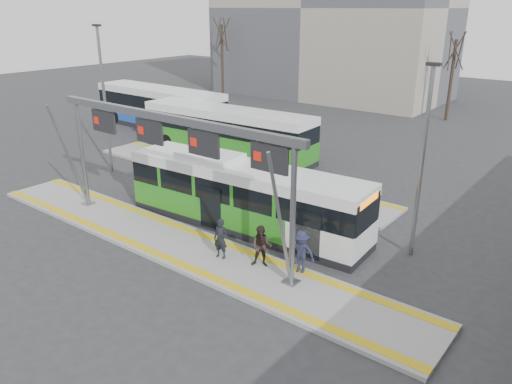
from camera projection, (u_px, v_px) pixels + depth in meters
ground at (176, 245)px, 20.46m from camera, size 120.00×120.00×0.00m
platform_main at (176, 244)px, 20.43m from camera, size 22.00×3.00×0.15m
platform_second at (230, 176)px, 28.63m from camera, size 20.00×3.00×0.15m
tactile_main at (176, 242)px, 20.40m from camera, size 22.00×2.65×0.02m
tactile_second at (243, 169)px, 29.45m from camera, size 20.00×0.35×0.02m
gantry at (168, 141)px, 19.34m from camera, size 13.00×1.68×5.20m
apartment_block at (333, 6)px, 51.82m from camera, size 24.50×12.50×18.40m
hero_bus at (244, 197)px, 21.72m from camera, size 11.46×3.12×3.12m
bg_bus_green at (227, 132)px, 32.35m from camera, size 12.35×3.20×3.06m
bg_bus_blue at (160, 108)px, 39.54m from camera, size 12.21×2.84×3.18m
passenger_a at (221, 239)px, 18.90m from camera, size 0.63×0.47×1.58m
passenger_b at (262, 246)px, 18.29m from camera, size 0.97×0.90×1.60m
passenger_c at (301, 252)px, 17.83m from camera, size 1.16×0.83×1.63m
tree_left at (377, 41)px, 46.21m from camera, size 1.40×1.40×8.07m
tree_mid at (455, 51)px, 40.82m from camera, size 1.40×1.40×7.54m
tree_far at (222, 35)px, 52.31m from camera, size 1.40×1.40×8.34m
lamp_west at (104, 97)px, 28.08m from camera, size 0.50×0.25×8.30m
lamp_east at (422, 159)px, 18.34m from camera, size 0.50×0.25×7.41m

